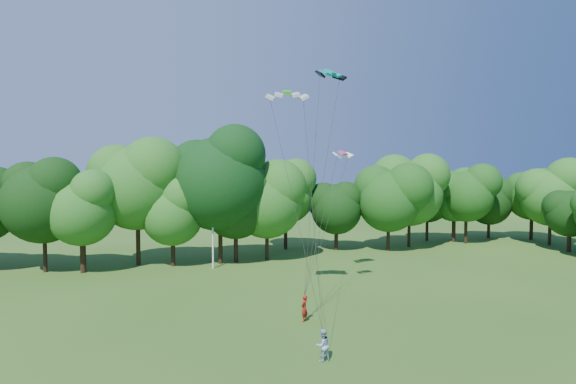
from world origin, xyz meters
name	(u,v)px	position (x,y,z in m)	size (l,w,h in m)	color
utility_pole	(213,231)	(0.21, 30.88, 3.84)	(1.47, 0.36, 7.42)	silver
kite_flyer_left	(304,308)	(3.14, 12.83, 0.90)	(0.66, 0.43, 1.79)	maroon
kite_flyer_right	(323,345)	(1.77, 6.71, 0.86)	(0.84, 0.65, 1.73)	#A5BDE6
kite_teal	(330,72)	(7.84, 19.03, 18.21)	(2.79, 1.77, 0.64)	#059F99
kite_green	(287,92)	(3.14, 16.31, 15.85)	(3.29, 2.17, 0.54)	green
kite_pink	(343,153)	(8.44, 17.83, 11.56)	(1.74, 1.04, 0.40)	#CF396C
tree_back_center	(220,170)	(1.40, 33.02, 10.14)	(11.16, 11.16, 16.24)	#332214
tree_back_east	(454,195)	(35.05, 36.30, 6.64)	(7.31, 7.31, 10.63)	#361D15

